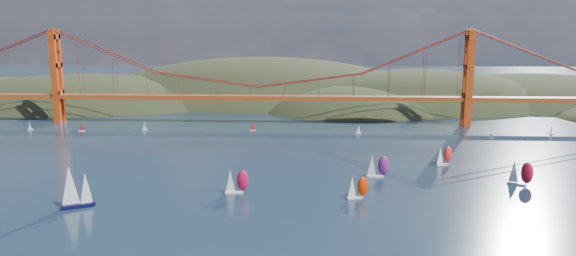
# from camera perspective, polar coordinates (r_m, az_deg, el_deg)

# --- Properties ---
(ground) EXTENTS (1200.00, 1200.00, 0.00)m
(ground) POSITION_cam_1_polar(r_m,az_deg,el_deg) (159.84, -9.54, -11.47)
(ground) COLOR black
(ground) RESTS_ON ground
(headlands) EXTENTS (725.00, 225.00, 96.00)m
(headlands) POSITION_cam_1_polar(r_m,az_deg,el_deg) (428.84, 4.38, 1.15)
(headlands) COLOR black
(headlands) RESTS_ON ground
(bridge) EXTENTS (552.00, 12.00, 55.00)m
(bridge) POSITION_cam_1_polar(r_m,az_deg,el_deg) (327.21, -3.31, 6.00)
(bridge) COLOR brown
(bridge) RESTS_ON ground
(sloop_navy) EXTENTS (10.70, 8.46, 15.60)m
(sloop_navy) POSITION_cam_1_polar(r_m,az_deg,el_deg) (196.15, -20.85, -5.66)
(sloop_navy) COLOR black
(sloop_navy) RESTS_ON ground
(racer_0) EXTENTS (8.49, 3.98, 9.58)m
(racer_0) POSITION_cam_1_polar(r_m,az_deg,el_deg) (199.50, -5.29, -5.40)
(racer_0) COLOR silver
(racer_0) RESTS_ON ground
(racer_1) EXTENTS (7.72, 4.83, 8.64)m
(racer_1) POSITION_cam_1_polar(r_m,az_deg,el_deg) (194.54, 7.03, -6.00)
(racer_1) COLOR silver
(racer_1) RESTS_ON ground
(racer_2) EXTENTS (9.06, 7.23, 10.32)m
(racer_2) POSITION_cam_1_polar(r_m,az_deg,el_deg) (225.38, 22.51, -4.19)
(racer_2) COLOR silver
(racer_2) RESTS_ON ground
(racer_3) EXTENTS (8.10, 6.04, 9.14)m
(racer_3) POSITION_cam_1_polar(r_m,az_deg,el_deg) (245.42, 15.56, -2.69)
(racer_3) COLOR silver
(racer_3) RESTS_ON ground
(racer_rwb) EXTENTS (8.49, 3.44, 9.78)m
(racer_rwb) POSITION_cam_1_polar(r_m,az_deg,el_deg) (221.36, 9.06, -3.81)
(racer_rwb) COLOR silver
(racer_rwb) RESTS_ON ground
(distant_boat_1) EXTENTS (3.00, 2.00, 4.70)m
(distant_boat_1) POSITION_cam_1_polar(r_m,az_deg,el_deg) (343.89, -24.76, 0.22)
(distant_boat_1) COLOR silver
(distant_boat_1) RESTS_ON ground
(distant_boat_2) EXTENTS (3.00, 2.00, 4.70)m
(distant_boat_2) POSITION_cam_1_polar(r_m,az_deg,el_deg) (328.54, -20.26, 0.10)
(distant_boat_2) COLOR silver
(distant_boat_2) RESTS_ON ground
(distant_boat_3) EXTENTS (3.00, 2.00, 4.70)m
(distant_boat_3) POSITION_cam_1_polar(r_m,az_deg,el_deg) (321.16, -14.39, 0.20)
(distant_boat_3) COLOR silver
(distant_boat_3) RESTS_ON ground
(distant_boat_4) EXTENTS (3.00, 2.00, 4.70)m
(distant_boat_4) POSITION_cam_1_polar(r_m,az_deg,el_deg) (320.11, 20.02, -0.16)
(distant_boat_4) COLOR silver
(distant_boat_4) RESTS_ON ground
(distant_boat_5) EXTENTS (3.00, 2.00, 4.70)m
(distant_boat_5) POSITION_cam_1_polar(r_m,az_deg,el_deg) (331.91, 25.19, -0.17)
(distant_boat_5) COLOR silver
(distant_boat_5) RESTS_ON ground
(distant_boat_8) EXTENTS (3.00, 2.00, 4.70)m
(distant_boat_8) POSITION_cam_1_polar(r_m,az_deg,el_deg) (304.22, 7.19, -0.13)
(distant_boat_8) COLOR silver
(distant_boat_8) RESTS_ON ground
(distant_boat_9) EXTENTS (3.00, 2.00, 4.70)m
(distant_boat_9) POSITION_cam_1_polar(r_m,az_deg,el_deg) (310.81, -3.62, 0.17)
(distant_boat_9) COLOR silver
(distant_boat_9) RESTS_ON ground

